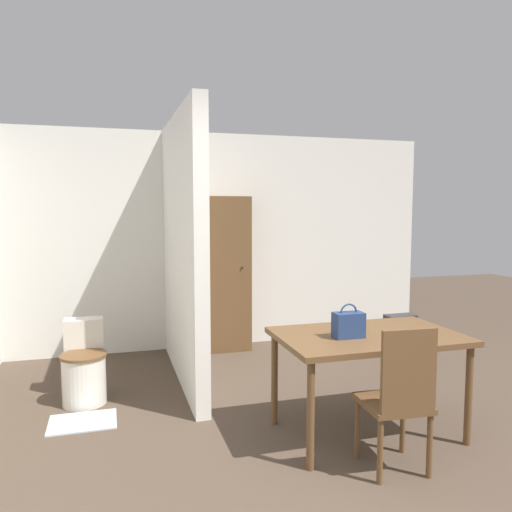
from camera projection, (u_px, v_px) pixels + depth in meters
wall_back at (207, 241)px, 5.88m from camera, size 5.48×0.12×2.50m
partition_wall at (182, 249)px, 4.71m from camera, size 0.12×2.07×2.50m
dining_table at (368, 344)px, 3.57m from camera, size 1.30×0.82×0.74m
wooden_chair at (399, 396)px, 3.05m from camera, size 0.41×0.41×0.94m
toilet at (84, 368)px, 4.22m from camera, size 0.38×0.53×0.67m
handbag at (348, 324)px, 3.46m from camera, size 0.21×0.12×0.24m
wooden_cabinet at (226, 274)px, 5.73m from camera, size 0.52×0.36×1.77m
bath_mat at (83, 422)px, 3.82m from camera, size 0.50×0.37×0.01m
space_heater at (400, 335)px, 5.53m from camera, size 0.33×0.17×0.46m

